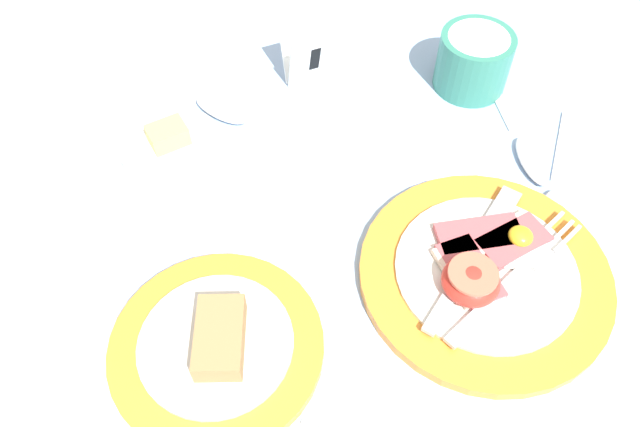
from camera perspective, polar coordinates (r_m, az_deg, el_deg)
The scene contains 9 objects.
ground_plane at distance 0.59m, azimuth 6.58°, elevation -6.17°, with size 3.00×3.00×0.00m, color #93B2DB.
breakfast_plate at distance 0.60m, azimuth 14.87°, elevation -5.12°, with size 0.23×0.23×0.04m.
bread_plate at distance 0.55m, azimuth -9.39°, elevation -11.83°, with size 0.18×0.18×0.04m.
sugar_cup at distance 0.76m, azimuth 13.88°, elevation 13.47°, with size 0.08×0.08×0.07m.
butter_dish at distance 0.70m, azimuth -13.53°, elevation 6.26°, with size 0.11×0.11×0.03m.
number_card at distance 0.74m, azimuth -0.89°, elevation 14.36°, with size 0.06×0.05×0.07m.
teaspoon_by_saucer at distance 0.71m, azimuth -7.39°, elevation 8.46°, with size 0.13×0.17×0.01m.
teaspoon_near_cup at distance 0.72m, azimuth 18.04°, elevation 6.17°, with size 0.05×0.19×0.01m.
teaspoon_stray at distance 0.68m, azimuth 20.67°, elevation 1.51°, with size 0.13×0.16×0.01m.
Camera 1 is at (-0.16, -0.26, 0.50)m, focal length 35.00 mm.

